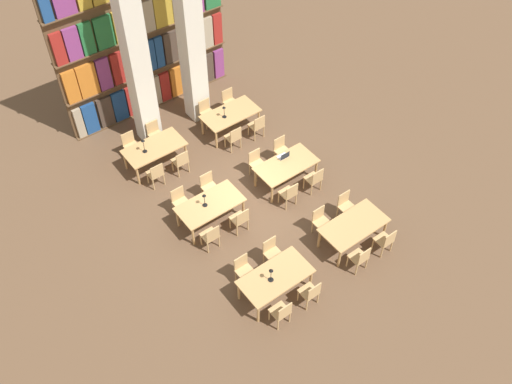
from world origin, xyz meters
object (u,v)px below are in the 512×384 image
pillar_center (190,36)px  reading_table_2 (210,206)px  chair_2 (310,293)px  laptop (284,156)px  pillar_left (136,57)px  chair_11 (209,186)px  reading_table_4 (154,149)px  chair_4 (360,258)px  chair_7 (346,205)px  chair_1 (244,269)px  chair_9 (180,201)px  chair_3 (272,252)px  chair_23 (230,101)px  reading_table_0 (275,278)px  chair_13 (257,163)px  reading_table_5 (230,115)px  chair_0 (281,312)px  desk_lamp_2 (143,143)px  chair_20 (234,137)px  reading_table_1 (354,226)px  chair_12 (289,193)px  desk_lamp_1 (204,198)px  chair_19 (155,133)px  chair_21 (207,112)px  chair_15 (282,150)px  chair_14 (314,179)px  chair_6 (385,240)px  chair_8 (211,236)px  chair_17 (131,145)px  reading_table_3 (286,166)px  desk_lamp_0 (271,273)px  desk_lamp_3 (224,110)px  chair_16 (156,174)px  chair_5 (321,221)px  chair_22 (257,125)px  chair_18 (181,161)px

pillar_center → reading_table_2: pillar_center is taller
chair_2 → laptop: size_ratio=2.78×
pillar_left → chair_11: (0.07, -3.35, -2.52)m
reading_table_4 → chair_4: bearing=-70.9°
chair_7 → reading_table_2: 3.74m
chair_1 → chair_9: bearing=-88.6°
chair_3 → chair_23: (2.65, 5.68, 0.00)m
reading_table_0 → laptop: size_ratio=5.68×
reading_table_0 → chair_4: 2.30m
pillar_left → chair_13: (1.72, -3.42, -2.52)m
chair_9 → reading_table_5: (3.13, 2.01, 0.16)m
chair_0 → reading_table_0: bearing=61.6°
desk_lamp_2 → chair_20: desk_lamp_2 is taller
reading_table_0 → reading_table_1: same height
chair_12 → desk_lamp_1: bearing=158.9°
reading_table_0 → chair_3: chair_3 is taller
laptop → chair_19: laptop is taller
reading_table_2 → desk_lamp_2: size_ratio=3.72×
pillar_left → chair_21: 3.16m
chair_15 → chair_12: bearing=58.3°
chair_14 → chair_20: size_ratio=1.00×
chair_6 → chair_8: 4.59m
chair_1 → chair_17: size_ratio=1.00×
chair_6 → chair_23: same height
pillar_left → chair_12: bearing=-70.8°
chair_13 → laptop: size_ratio=2.78×
chair_4 → chair_19: same height
chair_3 → chair_23: same height
chair_8 → chair_9: size_ratio=1.00×
reading_table_3 → chair_15: chair_15 is taller
reading_table_1 → laptop: (0.09, 3.09, 0.12)m
chair_15 → chair_19: 3.99m
chair_23 → chair_9: bearing=37.5°
desk_lamp_0 → desk_lamp_3: 6.20m
chair_16 → chair_5: bearing=-57.7°
reading_table_1 → chair_15: 3.59m
pillar_left → pillar_center: size_ratio=1.00×
chair_9 → reading_table_5: bearing=-147.3°
reading_table_5 → chair_22: 0.92m
pillar_left → reading_table_4: pillar_left is taller
chair_9 → pillar_left: bearing=-104.8°
chair_4 → chair_11: size_ratio=1.00×
reading_table_3 → chair_0: bearing=-130.2°
reading_table_0 → chair_6: (3.10, -0.73, -0.16)m
chair_11 → pillar_left: bearing=-88.8°
reading_table_0 → laptop: laptop is taller
chair_16 → chair_18: 0.85m
laptop → reading_table_0: bearing=48.6°
reading_table_0 → chair_15: (3.06, 3.60, -0.16)m
pillar_left → chair_16: bearing=-114.0°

